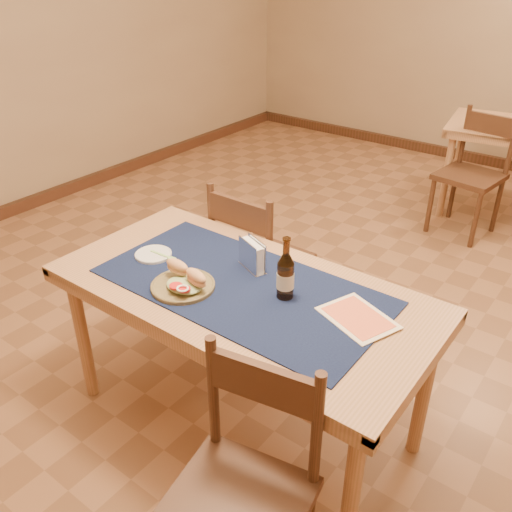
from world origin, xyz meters
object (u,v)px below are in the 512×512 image
Objects in this scene: napkin_holder at (252,256)px; chair_main_far at (258,260)px; chair_main_near at (242,492)px; sandwich_plate at (184,283)px; beer_bottle at (285,276)px; main_table at (242,303)px.

chair_main_far is at bearing 124.40° from napkin_holder.
napkin_holder is at bearing 125.23° from chair_main_near.
chair_main_near is 0.84m from sandwich_plate.
chair_main_far reaches higher than napkin_holder.
chair_main_near is 5.65× the size of napkin_holder.
napkin_holder is at bearing 66.71° from sandwich_plate.
beer_bottle is at bearing -44.93° from chair_main_far.
napkin_holder is (-0.05, 0.14, 0.15)m from main_table.
beer_bottle reaches higher than napkin_holder.
main_table is at bearing 128.22° from chair_main_near.
main_table is 6.11× the size of beer_bottle.
chair_main_near is at bearing -51.78° from main_table.
chair_main_near is at bearing -66.07° from beer_bottle.
main_table is at bearing -167.39° from beer_bottle.
main_table is at bearing -70.85° from napkin_holder.
beer_bottle is 0.26m from napkin_holder.
chair_main_near is 0.96m from napkin_holder.
main_table is 0.70m from chair_main_far.
sandwich_plate is (0.18, -0.73, 0.30)m from chair_main_far.
beer_bottle reaches higher than main_table.
main_table is 6.08× the size of sandwich_plate.
main_table is 1.71× the size of chair_main_far.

